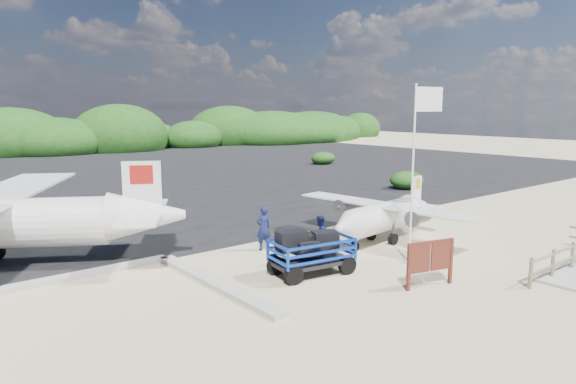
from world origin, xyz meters
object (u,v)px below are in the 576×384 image
(baggage_cart, at_px, (312,274))
(signboard, at_px, (429,287))
(crew_a, at_px, (264,228))
(crew_b, at_px, (320,235))
(flagpole, at_px, (409,263))
(aircraft_large, at_px, (239,178))

(baggage_cart, height_order, signboard, signboard)
(baggage_cart, height_order, crew_a, crew_a)
(signboard, height_order, crew_b, crew_b)
(baggage_cart, distance_m, crew_b, 2.61)
(signboard, bearing_deg, baggage_cart, 136.91)
(baggage_cart, distance_m, crew_a, 3.59)
(flagpole, bearing_deg, crew_a, 123.43)
(signboard, relative_size, aircraft_large, 0.12)
(flagpole, distance_m, crew_a, 5.72)
(baggage_cart, xyz_separation_m, flagpole, (3.62, -1.28, 0.00))
(signboard, xyz_separation_m, aircraft_large, (9.43, 25.07, 0.00))
(baggage_cart, relative_size, flagpole, 0.46)
(flagpole, relative_size, crew_a, 3.61)
(baggage_cart, relative_size, aircraft_large, 0.19)
(signboard, distance_m, crew_a, 6.95)
(signboard, xyz_separation_m, crew_a, (-1.55, 6.72, 0.89))
(crew_a, bearing_deg, aircraft_large, -114.39)
(baggage_cart, distance_m, flagpole, 3.84)
(flagpole, relative_size, aircraft_large, 0.41)
(signboard, distance_m, crew_b, 4.99)
(flagpole, xyz_separation_m, crew_b, (-1.74, 2.93, 0.76))
(aircraft_large, bearing_deg, signboard, 99.86)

